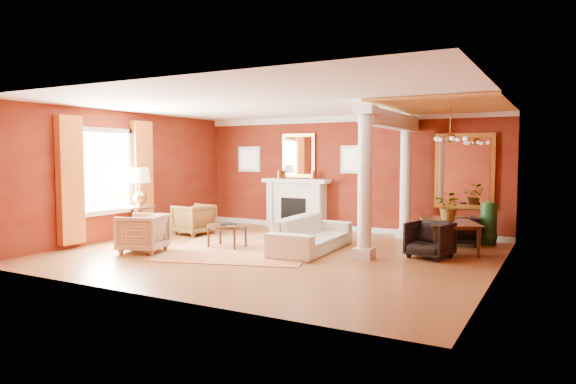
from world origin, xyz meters
The scene contains 27 objects.
ground centered at (0.00, 0.00, 0.00)m, with size 8.00×8.00×0.00m, color brown.
room_shell centered at (0.00, 0.00, 2.02)m, with size 8.04×7.04×2.92m.
fireplace centered at (-1.30, 3.32, 0.65)m, with size 1.85×0.42×1.29m.
overmantel_mirror centered at (-1.30, 3.45, 1.90)m, with size 0.95×0.07×1.15m.
flank_window_left centered at (-2.85, 3.46, 1.80)m, with size 0.70×0.07×0.70m.
flank_window_right centered at (0.25, 3.46, 1.80)m, with size 0.70×0.07×0.70m.
left_window centered at (-3.89, -0.60, 1.42)m, with size 0.21×2.55×2.60m.
column_front centered at (1.70, 0.30, 1.43)m, with size 0.36×0.36×2.80m.
column_back centered at (1.70, 3.00, 1.43)m, with size 0.36×0.36×2.80m.
header_beam centered at (1.70, 1.90, 2.62)m, with size 0.30×3.20×0.32m, color silver.
amber_ceiling centered at (2.85, 1.75, 2.87)m, with size 2.30×3.40×0.04m, color gold.
dining_mirror centered at (2.90, 3.45, 1.55)m, with size 1.30×0.07×1.70m.
chandelier centered at (2.90, 1.80, 2.25)m, with size 0.60×0.62×0.75m.
crown_trim centered at (0.00, 3.46, 2.82)m, with size 8.00×0.08×0.16m, color silver.
base_trim centered at (0.00, 3.46, 0.06)m, with size 8.00×0.08×0.12m, color silver.
rug centered at (-0.87, 0.33, 0.01)m, with size 2.78×3.71×0.01m, color maroon.
sofa centered at (0.51, 0.54, 0.46)m, with size 2.35×0.69×0.92m, color beige.
armchair_leopard centered at (-2.92, 1.10, 0.40)m, with size 0.78×0.73×0.81m, color black.
armchair_stripe centered at (-2.36, -1.17, 0.42)m, with size 0.81×0.76×0.83m, color tan.
coffee_table centered at (-1.18, 0.02, 0.42)m, with size 0.92×0.92×0.47m.
coffee_book centered at (-1.14, -0.04, 0.58)m, with size 0.16×0.02×0.22m, color black.
side_table centered at (-3.50, -0.07, 1.10)m, with size 0.65×0.65×1.62m.
dining_table centered at (2.91, 1.91, 0.48)m, with size 1.71×0.60×0.95m, color black.
dining_chair_near centered at (2.75, 0.93, 0.37)m, with size 0.73×0.68×0.75m, color black.
dining_chair_far centered at (2.99, 2.63, 0.34)m, with size 0.66×0.62×0.68m, color black.
green_urn centered at (3.50, 3.00, 0.36)m, with size 0.38×0.38×0.91m.
potted_plant centered at (2.90, 1.90, 1.18)m, with size 0.53×0.58×0.46m, color #26591E.
Camera 1 is at (4.94, -8.57, 1.88)m, focal length 32.00 mm.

